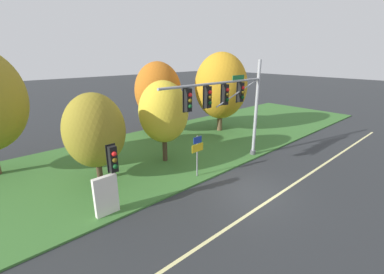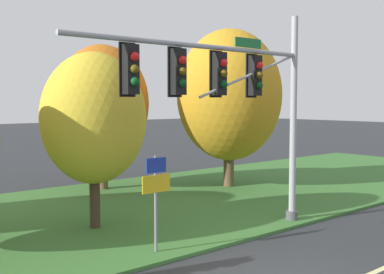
% 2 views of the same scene
% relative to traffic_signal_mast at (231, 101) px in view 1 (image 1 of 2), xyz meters
% --- Properties ---
extents(ground_plane, '(160.00, 160.00, 0.00)m').
position_rel_traffic_signal_mast_xyz_m(ground_plane, '(-1.57, -3.05, -4.44)').
color(ground_plane, '#282B2D').
extents(lane_stripe, '(36.00, 0.16, 0.01)m').
position_rel_traffic_signal_mast_xyz_m(lane_stripe, '(-1.57, -4.25, -4.43)').
color(lane_stripe, beige).
rests_on(lane_stripe, ground).
extents(grass_verge, '(48.00, 11.50, 0.10)m').
position_rel_traffic_signal_mast_xyz_m(grass_verge, '(-1.57, 5.20, -4.39)').
color(grass_verge, '#386B2D').
rests_on(grass_verge, ground).
extents(traffic_signal_mast, '(8.48, 0.49, 6.76)m').
position_rel_traffic_signal_mast_xyz_m(traffic_signal_mast, '(0.00, 0.00, 0.00)').
color(traffic_signal_mast, '#9EA0A5').
rests_on(traffic_signal_mast, grass_verge).
extents(pedestrian_signal_near_kerb, '(0.46, 0.55, 3.27)m').
position_rel_traffic_signal_mast_xyz_m(pedestrian_signal_near_kerb, '(-7.94, 0.13, -1.95)').
color(pedestrian_signal_near_kerb, '#9EA0A5').
rests_on(pedestrian_signal_near_kerb, grass_verge).
extents(route_sign_post, '(0.88, 0.08, 2.56)m').
position_rel_traffic_signal_mast_xyz_m(route_sign_post, '(-2.68, 0.16, -2.66)').
color(route_sign_post, slate).
rests_on(route_sign_post, grass_verge).
extents(tree_left_of_mast, '(3.40, 3.40, 5.13)m').
position_rel_traffic_signal_mast_xyz_m(tree_left_of_mast, '(-7.24, 3.76, -1.34)').
color(tree_left_of_mast, '#423021').
rests_on(tree_left_of_mast, grass_verge).
extents(tree_behind_signpost, '(3.29, 3.29, 5.52)m').
position_rel_traffic_signal_mast_xyz_m(tree_behind_signpost, '(-2.69, 3.42, -0.89)').
color(tree_behind_signpost, '#423021').
rests_on(tree_behind_signpost, grass_verge).
extents(tree_mid_verge, '(4.20, 4.20, 6.52)m').
position_rel_traffic_signal_mast_xyz_m(tree_mid_verge, '(0.91, 9.18, -0.45)').
color(tree_mid_verge, brown).
rests_on(tree_mid_verge, grass_verge).
extents(tree_tall_centre, '(4.87, 4.87, 7.31)m').
position_rel_traffic_signal_mast_xyz_m(tree_tall_centre, '(5.76, 5.97, -0.08)').
color(tree_tall_centre, brown).
rests_on(tree_tall_centre, grass_verge).
extents(info_kiosk, '(1.10, 0.24, 1.90)m').
position_rel_traffic_signal_mast_xyz_m(info_kiosk, '(-8.44, 0.10, -3.39)').
color(info_kiosk, silver).
rests_on(info_kiosk, grass_verge).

